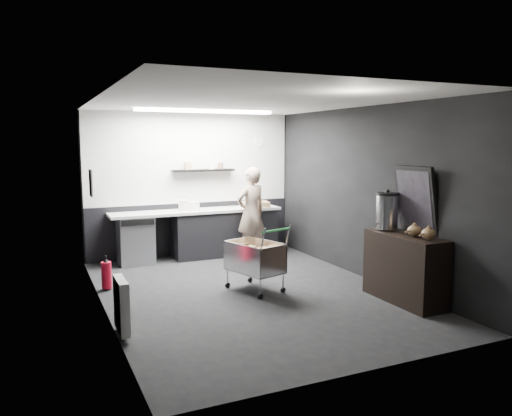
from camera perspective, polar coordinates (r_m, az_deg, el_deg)
name	(u,v)px	position (r m, az deg, el deg)	size (l,w,h in m)	color
floor	(249,292)	(7.29, -0.79, -9.60)	(5.50, 5.50, 0.00)	black
ceiling	(249,102)	(6.99, -0.83, 12.07)	(5.50, 5.50, 0.00)	silver
wall_back	(191,184)	(9.58, -7.39, 2.69)	(5.50, 5.50, 0.00)	black
wall_front	(370,231)	(4.64, 12.86, -2.52)	(5.50, 5.50, 0.00)	black
wall_left	(101,207)	(6.48, -17.25, 0.14)	(5.50, 5.50, 0.00)	black
wall_right	(366,193)	(8.01, 12.42, 1.65)	(5.50, 5.50, 0.00)	black
kitchen_wall_panel	(191,158)	(9.53, -7.41, 5.68)	(3.95, 0.02, 1.70)	silver
dado_panel	(192,229)	(9.67, -7.27, -2.34)	(3.95, 0.02, 1.00)	black
floating_shelf	(203,170)	(9.50, -6.03, 4.31)	(1.20, 0.22, 0.04)	black
wall_clock	(259,142)	(10.02, 0.33, 7.54)	(0.20, 0.20, 0.03)	white
poster	(91,183)	(7.75, -18.36, 2.73)	(0.02, 0.30, 0.40)	silver
poster_red_band	(91,178)	(7.75, -18.35, 3.25)	(0.01, 0.22, 0.10)	red
radiator	(121,305)	(5.83, -15.14, -10.67)	(0.10, 0.50, 0.60)	white
ceiling_strip	(206,111)	(8.71, -5.78, 10.93)	(2.40, 0.20, 0.04)	white
prep_counter	(204,233)	(9.43, -5.92, -2.84)	(3.20, 0.61, 0.90)	black
person	(251,213)	(9.22, -0.56, -0.57)	(0.62, 0.41, 1.70)	#C6B39D
shopping_cart	(255,260)	(7.26, -0.16, -5.91)	(0.76, 1.03, 0.96)	silver
sideboard	(404,259)	(7.06, 16.59, -5.59)	(0.52, 1.23, 1.84)	black
fire_extinguisher	(106,274)	(7.66, -16.72, -7.25)	(0.15, 0.15, 0.48)	red
cardboard_box	(255,204)	(9.68, -0.06, 0.42)	(0.50, 0.38, 0.10)	#A58258
pink_tub	(184,205)	(9.23, -8.23, 0.31)	(0.20, 0.20, 0.20)	silver
white_container	(193,206)	(9.23, -7.20, 0.22)	(0.19, 0.14, 0.16)	white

